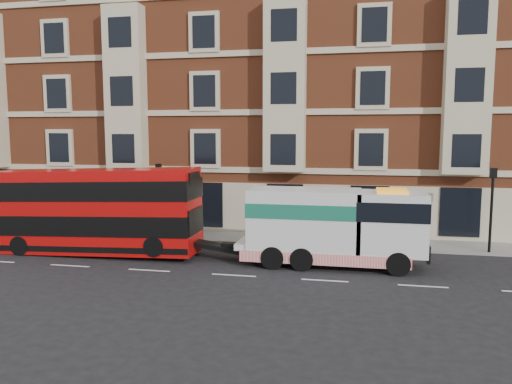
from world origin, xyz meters
The scene contains 8 objects.
ground centered at (0.00, 0.00, 0.00)m, with size 120.00×120.00×0.00m, color black.
sidewalk centered at (0.00, 7.50, 0.07)m, with size 90.00×3.00×0.15m, color slate.
victorian_terrace centered at (0.50, 15.00, 10.07)m, with size 45.00×12.00×20.40m.
lamp_post_west centered at (-6.00, 6.20, 2.68)m, with size 0.35×0.15×4.35m.
lamp_post_east centered at (12.00, 6.20, 2.68)m, with size 0.35×0.15×4.35m.
double_decker_bus centered at (-7.99, 2.47, 2.33)m, with size 10.86×2.49×4.40m.
tow_truck centered at (4.07, 2.47, 1.92)m, with size 8.69×2.57×3.62m.
pedestrian centered at (-14.19, 6.15, 1.06)m, with size 0.66×0.44×1.82m, color #1B2D37.
Camera 1 is at (5.23, -20.82, 6.24)m, focal length 35.00 mm.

